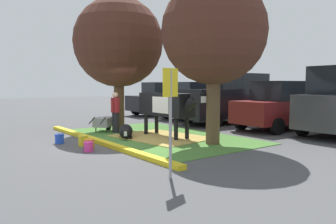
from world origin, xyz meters
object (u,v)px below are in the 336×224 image
object	(u,v)px
sedan_red	(282,106)
parking_sign	(170,101)
cow_holstein	(167,105)
calf_lying	(126,131)
bucket_pink	(88,146)
sedan_blue	(163,99)
pickup_truck_black	(231,100)
bucket_blue	(59,139)
bucket_orange	(89,144)
person_handler	(115,111)
shade_tree_left	(118,43)
wheelbarrow	(104,122)
bucket_yellow	(83,140)
shade_tree_right	(214,32)
sedan_silver	(197,101)

from	to	relation	value
sedan_red	parking_sign	bearing A→B (deg)	-69.91
cow_holstein	calf_lying	world-z (taller)	cow_holstein
bucket_pink	sedan_blue	distance (m)	11.51
cow_holstein	sedan_blue	xyz separation A→B (m)	(-7.28, 5.09, -0.17)
pickup_truck_black	calf_lying	bearing A→B (deg)	-80.84
bucket_blue	bucket_orange	distance (m)	1.40
cow_holstein	bucket_blue	distance (m)	3.76
calf_lying	person_handler	bearing A→B (deg)	167.80
pickup_truck_black	shade_tree_left	bearing A→B (deg)	-99.14
bucket_orange	person_handler	bearing A→B (deg)	137.91
wheelbarrow	bucket_pink	xyz separation A→B (m)	(3.33, -2.09, -0.24)
cow_holstein	bucket_pink	size ratio (longest dim) A/B	11.11
person_handler	pickup_truck_black	distance (m)	6.20
parking_sign	bucket_yellow	size ratio (longest dim) A/B	6.82
wheelbarrow	bucket_orange	bearing A→B (deg)	-33.06
shade_tree_right	sedan_silver	size ratio (longest dim) A/B	1.14
shade_tree_right	sedan_blue	size ratio (longest dim) A/B	1.14
bucket_yellow	wheelbarrow	bearing A→B (deg)	141.96
sedan_blue	shade_tree_left	bearing A→B (deg)	-50.65
pickup_truck_black	parking_sign	bearing A→B (deg)	-54.25
parking_sign	sedan_blue	size ratio (longest dim) A/B	0.49
shade_tree_left	person_handler	xyz separation A→B (m)	(0.66, -0.52, -2.72)
parking_sign	wheelbarrow	bearing A→B (deg)	164.89
parking_sign	sedan_silver	size ratio (longest dim) A/B	0.49
calf_lying	sedan_blue	distance (m)	9.08
bucket_blue	pickup_truck_black	world-z (taller)	pickup_truck_black
wheelbarrow	bucket_pink	bearing A→B (deg)	-32.16
parking_sign	pickup_truck_black	distance (m)	10.12
bucket_yellow	bucket_pink	size ratio (longest dim) A/B	1.13
bucket_blue	bucket_yellow	distance (m)	0.94
bucket_orange	sedan_red	distance (m)	8.26
shade_tree_right	bucket_yellow	world-z (taller)	shade_tree_right
wheelbarrow	pickup_truck_black	distance (m)	6.48
calf_lying	cow_holstein	bearing A→B (deg)	56.94
shade_tree_right	parking_sign	distance (m)	4.41
bucket_orange	sedan_red	size ratio (longest dim) A/B	0.07
sedan_blue	bucket_pink	bearing A→B (deg)	-46.44
parking_sign	pickup_truck_black	world-z (taller)	pickup_truck_black
shade_tree_right	bucket_blue	world-z (taller)	shade_tree_right
sedan_silver	shade_tree_left	bearing A→B (deg)	-74.43
wheelbarrow	bucket_blue	size ratio (longest dim) A/B	4.53
parking_sign	cow_holstein	bearing A→B (deg)	143.94
shade_tree_right	cow_holstein	xyz separation A→B (m)	(-1.89, -0.36, -2.30)
shade_tree_left	bucket_orange	size ratio (longest dim) A/B	17.18
sedan_blue	bucket_blue	bearing A→B (deg)	-54.27
parking_sign	bucket_blue	bearing A→B (deg)	-174.65
shade_tree_left	bucket_yellow	distance (m)	4.93
shade_tree_right	pickup_truck_black	distance (m)	6.58
person_handler	bucket_orange	xyz separation A→B (m)	(2.29, -2.07, -0.70)
calf_lying	person_handler	size ratio (longest dim) A/B	0.81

